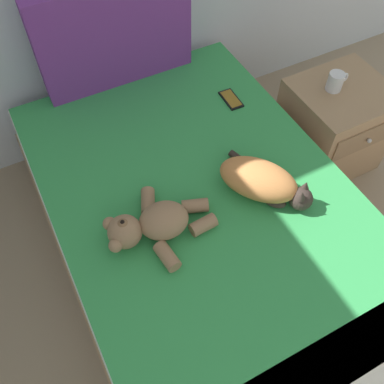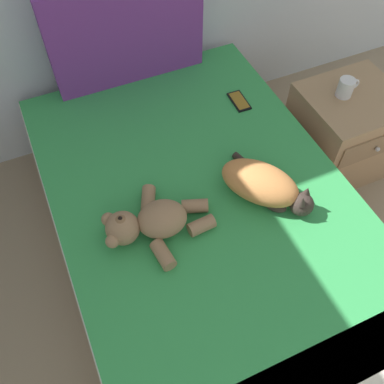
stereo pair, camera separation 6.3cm
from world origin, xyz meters
TOP-DOWN VIEW (x-y plane):
  - bed at (1.28, 3.50)m, footprint 1.28×2.01m
  - patterned_cushion at (1.26, 4.43)m, footprint 0.78×0.11m
  - cat at (1.51, 3.44)m, footprint 0.36×0.43m
  - teddy_bear at (1.02, 3.47)m, footprint 0.45×0.39m
  - cell_phone at (1.69, 4.01)m, footprint 0.08×0.15m
  - nightstand at (2.23, 3.76)m, footprint 0.49×0.48m
  - mug at (2.17, 3.80)m, footprint 0.12×0.08m

SIDE VIEW (x-z plane):
  - bed at x=1.28m, z-range 0.00..0.47m
  - nightstand at x=2.23m, z-range 0.00..0.52m
  - cell_phone at x=1.69m, z-range 0.47..0.49m
  - teddy_bear at x=1.02m, z-range 0.46..0.61m
  - cat at x=1.51m, z-range 0.47..0.62m
  - mug at x=2.17m, z-range 0.52..0.61m
  - patterned_cushion at x=1.26m, z-range 0.47..1.01m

